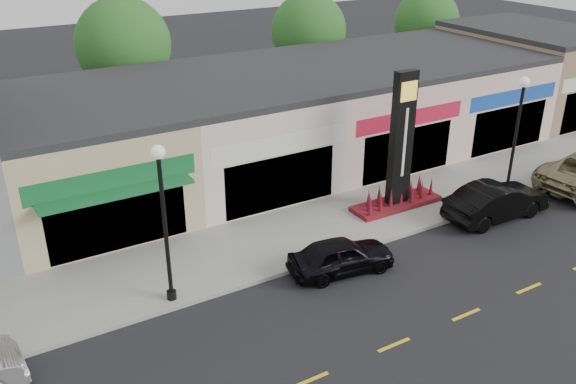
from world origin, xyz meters
name	(u,v)px	position (x,y,z in m)	size (l,w,h in m)	color
ground	(406,272)	(0.00, 0.00, 0.00)	(120.00, 120.00, 0.00)	black
sidewalk	(338,222)	(0.00, 4.35, 0.07)	(52.00, 4.30, 0.15)	gray
curb	(370,245)	(0.00, 2.10, 0.07)	(52.00, 0.20, 0.15)	gray
shop_beige	(83,154)	(-8.50, 11.46, 2.40)	(7.00, 10.85, 4.80)	tan
shop_cream	(230,127)	(-1.50, 11.47, 2.40)	(7.00, 10.01, 4.80)	beige
shop_pink_w	(348,106)	(5.50, 11.47, 2.40)	(7.00, 10.01, 4.80)	#CDAC9C
shop_pink_e	(445,88)	(12.50, 11.47, 2.40)	(7.00, 10.01, 4.80)	#CDAC9C
shop_tan	(527,70)	(19.50, 11.48, 2.65)	(7.00, 10.01, 5.30)	#80684A
tree_rear_west	(123,45)	(-4.00, 19.50, 5.22)	(5.20, 5.20, 7.83)	#382619
tree_rear_mid	(309,31)	(8.00, 19.50, 4.88)	(4.80, 4.80, 7.29)	#382619
tree_rear_east	(426,22)	(18.00, 19.50, 4.63)	(4.60, 4.60, 6.94)	#382619
lamp_west_near	(163,210)	(-8.00, 2.50, 3.48)	(0.44, 0.44, 5.47)	black
lamp_east_near	(517,126)	(8.00, 2.50, 3.48)	(0.44, 0.44, 5.47)	black
pylon_sign	(400,161)	(3.00, 4.20, 2.27)	(4.20, 1.30, 6.00)	#5B0F1A
car_black_sedan	(341,256)	(-2.03, 1.22, 0.66)	(3.90, 1.57, 1.33)	black
car_black_conv	(497,201)	(6.07, 1.40, 0.78)	(4.76, 1.66, 1.57)	black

